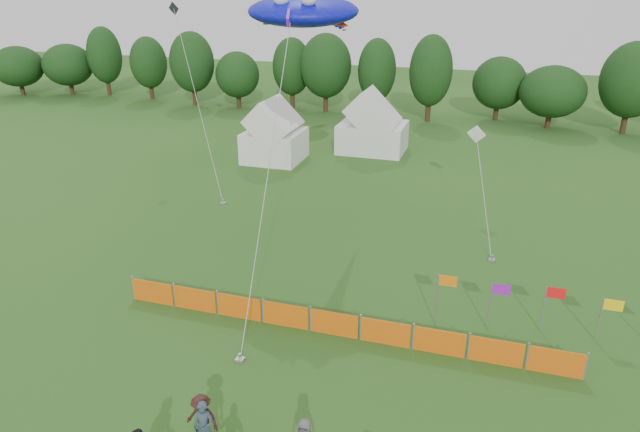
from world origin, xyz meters
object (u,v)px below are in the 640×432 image
(tent_left, at_px, (274,136))
(spectator_c, at_px, (202,418))
(tent_right, at_px, (373,128))
(stingray_kite, at_px, (306,11))
(spectator_a, at_px, (204,427))
(barrier_fence, at_px, (334,324))

(tent_left, distance_m, spectator_c, 28.59)
(tent_right, bearing_deg, stingray_kite, -89.77)
(tent_left, xyz_separation_m, stingray_kite, (6.58, -11.65, 9.48))
(spectator_c, bearing_deg, spectator_a, -51.79)
(spectator_a, height_order, stingray_kite, stingray_kite)
(tent_left, distance_m, tent_right, 8.00)
(spectator_c, relative_size, stingray_kite, 0.09)
(spectator_a, relative_size, spectator_c, 1.07)
(tent_left, bearing_deg, spectator_c, -72.64)
(tent_left, distance_m, spectator_a, 29.03)
(spectator_a, distance_m, stingray_kite, 19.26)
(barrier_fence, xyz_separation_m, stingray_kite, (-4.14, 9.23, 10.85))
(spectator_c, bearing_deg, tent_right, 96.54)
(tent_right, xyz_separation_m, spectator_a, (2.27, -32.28, -1.02))
(tent_left, relative_size, spectator_a, 2.47)
(tent_left, bearing_deg, spectator_a, -72.37)
(tent_right, distance_m, spectator_c, 31.99)
(barrier_fence, bearing_deg, tent_left, 117.18)
(tent_right, relative_size, stingray_kite, 0.28)
(spectator_a, bearing_deg, barrier_fence, 66.30)
(tent_right, bearing_deg, spectator_a, -85.98)
(tent_left, xyz_separation_m, barrier_fence, (10.73, -20.88, -1.38))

